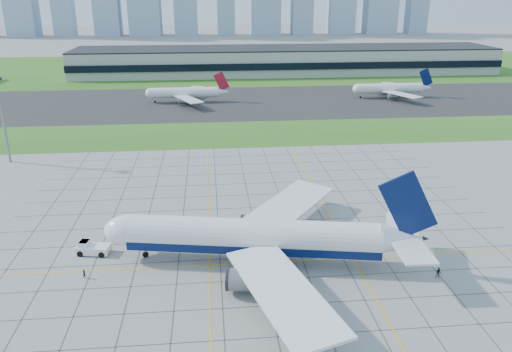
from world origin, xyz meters
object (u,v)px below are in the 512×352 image
Objects in this scene: light_mast at (1,110)px; crew_far at (439,273)px; distant_jet_1 at (186,93)px; airliner at (255,237)px; pushback_tug at (92,248)px; crew_near at (84,274)px; distant_jet_2 at (391,88)px.

crew_far is at bearing -36.56° from light_mast.
distant_jet_1 is at bearing 139.75° from crew_far.
light_mast is at bearing 146.33° from airliner.
crew_far is at bearing -2.75° from pushback_tug.
airliner is at bearing -163.13° from crew_far.
crew_near is at bearing -94.93° from distant_jet_1.
distant_jet_1 and distant_jet_2 have the same top height.
airliner is (68.78, -66.56, -10.81)m from light_mast.
pushback_tug is 9.19m from crew_near.
crew_far is (101.46, -75.24, -15.22)m from light_mast.
crew_near is (0.53, -9.17, -0.32)m from pushback_tug.
airliner is 149.76m from distant_jet_1.
distant_jet_2 reaches higher than crew_near.
airliner reaches higher than pushback_tug.
distant_jet_2 is at bearing 29.28° from light_mast.
light_mast is 80.16m from crew_near.
pushback_tug is 0.23× the size of distant_jet_1.
light_mast is 2.65× the size of pushback_tug.
distant_jet_2 is at bearing 105.07° from crew_far.
pushback_tug is (-32.04, 6.44, -4.19)m from airliner.
pushback_tug is at bearing 179.03° from airliner.
distant_jet_2 is at bearing 62.39° from pushback_tug.
airliner is at bearing -0.97° from pushback_tug.
airliner is 1.46× the size of distant_jet_1.
airliner reaches higher than distant_jet_2.
airliner is 32.95m from pushback_tug.
crew_far is at bearing -71.99° from distant_jet_1.
crew_far is 0.05× the size of distant_jet_1.
airliner reaches higher than crew_far.
distant_jet_1 reaches higher than pushback_tug.
crew_far is at bearing -106.67° from distant_jet_2.
distant_jet_2 reaches higher than pushback_tug.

